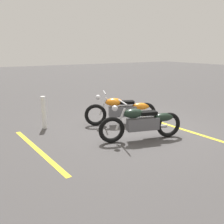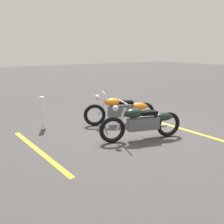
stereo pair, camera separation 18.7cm
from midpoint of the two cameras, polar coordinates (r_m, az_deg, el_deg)
The scene contains 6 objects.
ground_plane at distance 7.43m, azimuth 5.49°, elevation -3.85°, with size 60.00×60.00×0.00m, color #474444.
motorcycle_bright_foreground at distance 7.73m, azimuth 1.53°, elevation 0.48°, with size 2.08×1.01×1.04m.
motorcycle_dark_foreground at distance 6.48m, azimuth 6.32°, elevation -2.28°, with size 2.17×0.82×1.04m.
bollard_post at distance 7.59m, azimuth -16.11°, elevation -0.21°, with size 0.14×0.14×0.96m, color white.
parking_stripe_near at distance 7.74m, azimuth 14.10°, elevation -3.46°, with size 3.20×0.12×0.01m, color yellow.
parking_stripe_mid at distance 6.13m, azimuth -17.14°, elevation -8.40°, with size 3.20×0.12×0.01m, color yellow.
Camera 2 is at (4.59, 5.39, 2.28)m, focal length 40.33 mm.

